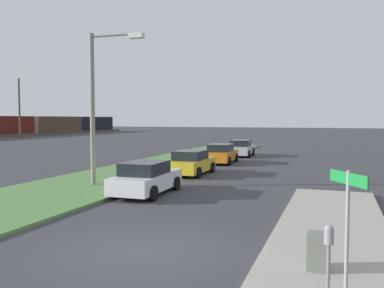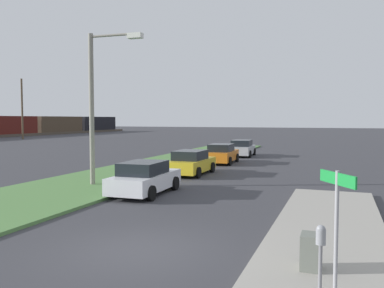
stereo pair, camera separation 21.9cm
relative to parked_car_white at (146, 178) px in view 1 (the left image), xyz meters
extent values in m
plane|color=#38383D|center=(-7.08, -3.39, -0.72)|extent=(300.00, 300.00, 0.00)
cube|color=#517F42|center=(2.92, 3.88, -0.66)|extent=(60.00, 6.00, 0.12)
cube|color=silver|center=(0.05, 0.00, -0.15)|extent=(4.34, 1.90, 0.70)
cube|color=black|center=(-0.15, 0.00, 0.48)|extent=(2.24, 1.65, 0.55)
cylinder|color=black|center=(1.38, 0.93, -0.40)|extent=(0.64, 0.23, 0.64)
cylinder|color=black|center=(1.42, -0.87, -0.40)|extent=(0.64, 0.23, 0.64)
cylinder|color=black|center=(-1.32, 0.87, -0.40)|extent=(0.64, 0.23, 0.64)
cylinder|color=black|center=(-1.28, -0.93, -0.40)|extent=(0.64, 0.23, 0.64)
cube|color=gold|center=(6.76, 0.27, -0.15)|extent=(4.30, 1.80, 0.70)
cube|color=black|center=(6.56, 0.27, 0.48)|extent=(2.20, 1.60, 0.55)
cylinder|color=black|center=(8.11, 1.17, -0.40)|extent=(0.64, 0.22, 0.64)
cylinder|color=black|center=(8.11, -0.63, -0.40)|extent=(0.64, 0.22, 0.64)
cylinder|color=black|center=(5.41, 1.17, -0.40)|extent=(0.64, 0.22, 0.64)
cylinder|color=black|center=(5.41, -0.63, -0.40)|extent=(0.64, 0.22, 0.64)
cube|color=orange|center=(13.44, 0.27, -0.15)|extent=(4.38, 2.00, 0.70)
cube|color=black|center=(13.24, 0.26, 0.48)|extent=(2.27, 1.70, 0.55)
cylinder|color=black|center=(14.75, 1.23, -0.40)|extent=(0.65, 0.25, 0.64)
cylinder|color=black|center=(14.83, -0.57, -0.40)|extent=(0.65, 0.25, 0.64)
cylinder|color=black|center=(12.05, 1.11, -0.40)|extent=(0.65, 0.25, 0.64)
cylinder|color=black|center=(12.13, -0.69, -0.40)|extent=(0.65, 0.25, 0.64)
cube|color=#B2B5BA|center=(19.63, 0.13, -0.15)|extent=(4.40, 2.04, 0.70)
cube|color=black|center=(19.43, 0.12, 0.48)|extent=(2.29, 1.72, 0.55)
cylinder|color=black|center=(20.92, 1.11, -0.40)|extent=(0.65, 0.26, 0.64)
cylinder|color=black|center=(21.02, -0.69, -0.40)|extent=(0.65, 0.26, 0.64)
cylinder|color=black|center=(18.23, 0.95, -0.40)|extent=(0.65, 0.26, 0.64)
cylinder|color=black|center=(18.33, -0.84, -0.40)|extent=(0.65, 0.26, 0.64)
cube|color=#511914|center=(43.57, 51.19, 1.48)|extent=(14.00, 3.00, 3.40)
cube|color=#473828|center=(58.77, 51.19, 1.48)|extent=(14.00, 3.00, 3.40)
cube|color=black|center=(73.97, 51.19, 1.48)|extent=(14.00, 3.00, 3.40)
cylinder|color=slate|center=(-8.46, -7.87, -0.19)|extent=(0.07, 0.07, 1.05)
cylinder|color=gray|center=(-8.46, -7.87, 0.47)|extent=(0.18, 0.18, 0.28)
sphere|color=gray|center=(-8.46, -7.87, 0.61)|extent=(0.17, 0.17, 0.17)
cube|color=slate|center=(-7.27, -7.61, -0.27)|extent=(0.55, 0.40, 0.90)
cylinder|color=#99999E|center=(-9.87, -8.14, 0.58)|extent=(0.06, 0.06, 2.60)
cube|color=#198C38|center=(-9.87, -8.14, 1.76)|extent=(0.77, 0.52, 0.18)
cylinder|color=gray|center=(0.96, 3.37, 3.03)|extent=(0.24, 0.24, 7.50)
cylinder|color=gray|center=(1.00, 2.17, 6.63)|extent=(0.20, 2.40, 0.12)
cube|color=silver|center=(1.04, 0.97, 6.53)|extent=(0.38, 0.71, 0.24)
cylinder|color=brown|center=(37.59, 41.52, 4.28)|extent=(0.30, 0.30, 10.00)
camera|label=1|loc=(-16.24, -7.96, 2.64)|focal=38.05mm
camera|label=2|loc=(-16.17, -8.17, 2.64)|focal=38.05mm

